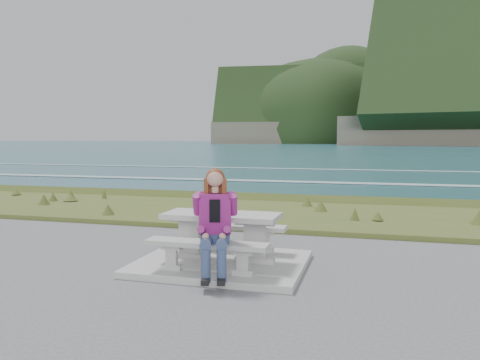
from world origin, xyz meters
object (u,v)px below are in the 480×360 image
Objects in this scene: picnic_table at (221,224)px; bench_landward at (206,248)px; seated_woman at (215,237)px; bench_seaward at (234,230)px.

bench_landward is (0.00, -0.70, -0.23)m from picnic_table.
seated_woman is at bearing -78.37° from picnic_table.
seated_woman reaches higher than bench_seaward.
seated_woman is at bearing -83.60° from bench_seaward.
picnic_table reaches higher than bench_landward.
seated_woman is (0.17, -1.54, 0.20)m from bench_seaward.
bench_seaward is (0.00, 1.40, 0.00)m from bench_landward.
seated_woman is (0.17, -0.14, 0.20)m from bench_landward.
seated_woman is (0.17, -0.84, -0.03)m from picnic_table.
bench_landward is at bearing -90.00° from bench_seaward.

